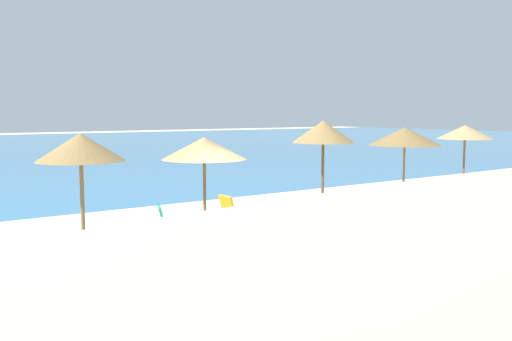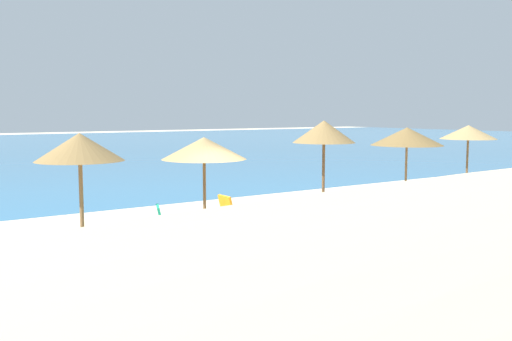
{
  "view_description": "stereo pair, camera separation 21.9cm",
  "coord_description": "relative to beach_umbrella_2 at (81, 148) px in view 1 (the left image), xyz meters",
  "views": [
    {
      "loc": [
        -7.65,
        -11.4,
        3.17
      ],
      "look_at": [
        1.42,
        1.5,
        1.51
      ],
      "focal_mm": 38.74,
      "sensor_mm": 36.0,
      "label": 1
    },
    {
      "loc": [
        -7.47,
        -11.53,
        3.17
      ],
      "look_at": [
        1.42,
        1.5,
        1.51
      ],
      "focal_mm": 38.74,
      "sensor_mm": 36.0,
      "label": 2
    }
  ],
  "objects": [
    {
      "name": "beach_umbrella_6",
      "position": [
        15.47,
        0.38,
        0.03
      ],
      "size": [
        2.19,
        2.19,
        2.67
      ],
      "color": "brown",
      "rests_on": "ground_plane"
    },
    {
      "name": "beach_umbrella_2",
      "position": [
        0.0,
        0.0,
        0.0
      ],
      "size": [
        2.07,
        2.07,
        2.69
      ],
      "color": "brown",
      "rests_on": "ground_plane"
    },
    {
      "name": "ground_plane",
      "position": [
        3.62,
        -1.46,
        -2.35
      ],
      "size": [
        160.0,
        160.0,
        0.0
      ],
      "primitive_type": "plane",
      "color": "beige"
    },
    {
      "name": "beach_umbrella_4",
      "position": [
        7.53,
        -0.03,
        0.21
      ],
      "size": [
        1.95,
        1.95,
        2.92
      ],
      "color": "brown",
      "rests_on": "ground_plane"
    },
    {
      "name": "lounge_chair_3",
      "position": [
        2.93,
        -0.89,
        -1.9
      ],
      "size": [
        1.64,
        0.58,
        1.03
      ],
      "rotation": [
        0.0,
        0.0,
        1.58
      ],
      "color": "orange",
      "rests_on": "ground_plane"
    },
    {
      "name": "cooler_box",
      "position": [
        -1.27,
        -3.87,
        -2.2
      ],
      "size": [
        0.36,
        0.43,
        0.31
      ],
      "primitive_type": "cube",
      "rotation": [
        0.0,
        0.0,
        1.55
      ],
      "color": "red",
      "rests_on": "ground_plane"
    },
    {
      "name": "beach_umbrella_5",
      "position": [
        11.88,
        0.4,
        -0.05
      ],
      "size": [
        2.59,
        2.59,
        2.63
      ],
      "color": "brown",
      "rests_on": "ground_plane"
    },
    {
      "name": "lounge_chair_1",
      "position": [
        1.04,
        -1.03,
        -1.91
      ],
      "size": [
        1.6,
        1.16,
        1.0
      ],
      "rotation": [
        0.0,
        0.0,
        1.18
      ],
      "color": "#199972",
      "rests_on": "ground_plane"
    },
    {
      "name": "beach_umbrella_3",
      "position": [
        3.6,
        0.52,
        -0.18
      ],
      "size": [
        2.38,
        2.38,
        2.49
      ],
      "color": "brown",
      "rests_on": "ground_plane"
    }
  ]
}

